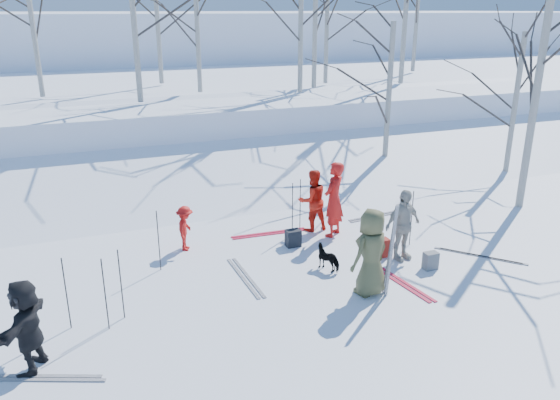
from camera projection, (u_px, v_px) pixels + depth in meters
name	position (u px, v px, depth m)	size (l,w,h in m)	color
ground	(307.00, 283.00, 11.06)	(120.00, 120.00, 0.00)	white
snow_ramp	(217.00, 180.00, 17.17)	(70.00, 9.50, 1.40)	white
snow_plateau	(162.00, 104.00, 25.70)	(70.00, 18.00, 2.20)	white
far_hill	(117.00, 52.00, 43.85)	(90.00, 30.00, 6.00)	white
skier_olive_center	(371.00, 252.00, 10.40)	(0.85, 0.55, 1.74)	#4B4D2E
skier_red_north	(334.00, 199.00, 13.12)	(0.68, 0.44, 1.86)	red
skier_redor_behind	(312.00, 200.00, 13.49)	(0.76, 0.59, 1.56)	red
skier_red_seated	(185.00, 228.00, 12.45)	(0.68, 0.39, 1.05)	red
skier_cream_east	(403.00, 225.00, 11.89)	(0.94, 0.39, 1.61)	beige
skier_grey_west	(27.00, 326.00, 8.20)	(1.40, 0.45, 1.51)	black
dog	(329.00, 257.00, 11.59)	(0.29, 0.63, 0.53)	black
upright_ski_left	(391.00, 252.00, 10.22)	(0.07, 0.02, 1.90)	silver
upright_ski_right	(391.00, 250.00, 10.32)	(0.07, 0.02, 1.90)	silver
ski_pair_a	(480.00, 256.00, 12.26)	(1.41, 1.56, 0.02)	silver
ski_pair_b	(400.00, 282.00, 11.11)	(0.45, 1.91, 0.02)	red
ski_pair_c	(245.00, 277.00, 11.28)	(0.26, 1.91, 0.02)	silver
ski_pair_d	(41.00, 378.00, 8.21)	(1.84, 0.89, 0.02)	silver
ski_pair_e	(269.00, 233.00, 13.49)	(1.91, 0.29, 0.02)	red
ski_pair_f	(379.00, 215.00, 14.66)	(1.91, 0.43, 0.02)	silver
ski_pole_a	(66.00, 294.00, 9.30)	(0.02, 0.02, 1.34)	black
ski_pole_b	(121.00, 284.00, 9.61)	(0.02, 0.02, 1.34)	black
ski_pole_c	(159.00, 241.00, 11.42)	(0.02, 0.02, 1.34)	black
ski_pole_d	(292.00, 210.00, 13.19)	(0.02, 0.02, 1.34)	black
ski_pole_e	(300.00, 205.00, 13.49)	(0.02, 0.02, 1.34)	black
ski_pole_f	(105.00, 295.00, 9.27)	(0.02, 0.02, 1.34)	black
ski_pole_g	(411.00, 218.00, 12.64)	(0.02, 0.02, 1.34)	black
backpack_red	(382.00, 248.00, 12.19)	(0.32, 0.22, 0.42)	maroon
backpack_grey	(431.00, 261.00, 11.61)	(0.30, 0.20, 0.38)	slate
backpack_dark	(293.00, 238.00, 12.73)	(0.34, 0.24, 0.40)	black
birch_plateau_a	(327.00, 22.00, 22.94)	(4.13, 4.13, 5.05)	silver
birch_plateau_b	(133.00, 8.00, 17.96)	(4.90, 4.90, 6.15)	silver
birch_plateau_c	(418.00, 3.00, 27.24)	(5.29, 5.29, 6.70)	silver
birch_plateau_d	(157.00, 14.00, 22.76)	(4.58, 4.58, 5.68)	silver
birch_plateau_e	(197.00, 29.00, 20.45)	(3.87, 3.87, 4.68)	silver
birch_plateau_f	(315.00, 14.00, 21.46)	(4.60, 4.60, 5.72)	silver
birch_plateau_g	(32.00, 22.00, 19.25)	(4.25, 4.25, 5.22)	silver
birch_plateau_k	(301.00, 19.00, 20.28)	(4.38, 4.38, 5.40)	silver
birch_edge_b	(537.00, 89.00, 14.28)	(5.18, 5.18, 6.54)	silver
birch_edge_c	(515.00, 106.00, 17.51)	(3.83, 3.83, 4.61)	silver
birch_edge_e	(388.00, 101.00, 17.58)	(4.04, 4.04, 4.91)	silver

